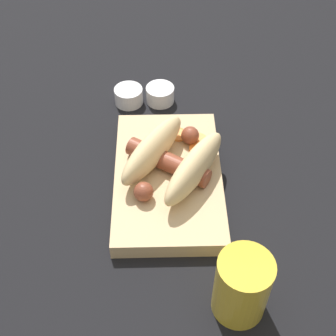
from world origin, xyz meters
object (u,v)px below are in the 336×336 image
sausage (168,162)px  bread_roll (173,158)px  condiment_cup_far (129,97)px  drink_glass (242,287)px  food_tray (168,178)px  condiment_cup_near (160,95)px

sausage → bread_roll: bearing=50.8°
bread_roll → condiment_cup_far: size_ratio=3.70×
drink_glass → sausage: bearing=-158.7°
food_tray → drink_glass: drink_glass is taller
bread_roll → drink_glass: 0.23m
food_tray → drink_glass: bearing=22.2°
bread_roll → drink_glass: drink_glass is taller
sausage → drink_glass: size_ratio=1.47×
bread_roll → sausage: size_ratio=1.33×
sausage → condiment_cup_far: bearing=-160.5°
food_tray → condiment_cup_near: bearing=-177.2°
food_tray → sausage: 0.03m
bread_roll → condiment_cup_near: bread_roll is taller
condiment_cup_far → bread_roll: bearing=20.8°
food_tray → condiment_cup_near: (-0.21, -0.01, 0.00)m
condiment_cup_far → food_tray: bearing=18.6°
condiment_cup_far → drink_glass: bearing=20.4°
condiment_cup_near → drink_glass: 0.43m
food_tray → bread_roll: 0.04m
bread_roll → condiment_cup_near: size_ratio=3.70×
sausage → condiment_cup_far: sausage is taller
condiment_cup_far → drink_glass: size_ratio=0.53×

